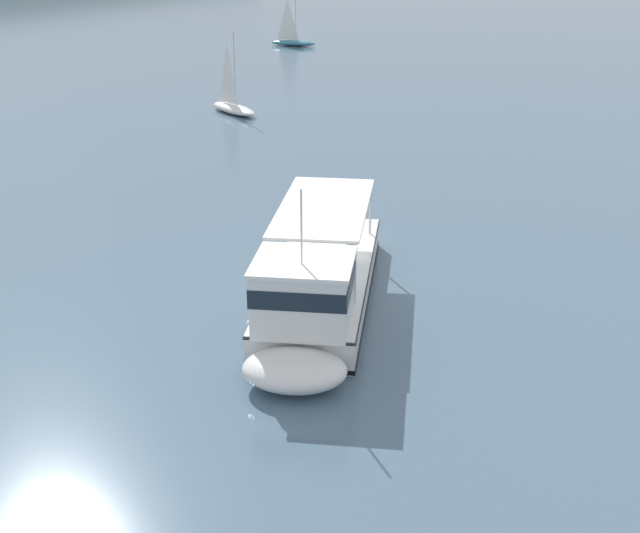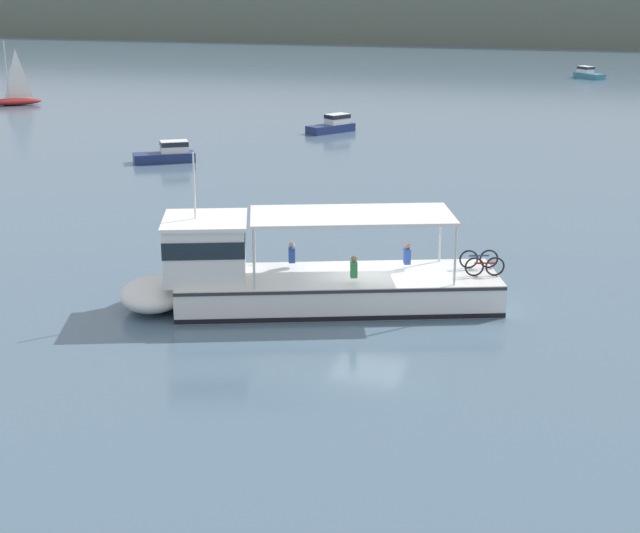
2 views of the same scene
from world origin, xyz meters
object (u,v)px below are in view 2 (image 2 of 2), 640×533
object	(u,v)px
motorboat_near_starboard	(333,124)
sailboat_horizon_west	(13,99)
motorboat_far_left	(168,153)
motorboat_near_port	(588,73)
ferry_main	(290,278)

from	to	relation	value
motorboat_near_starboard	sailboat_horizon_west	bearing A→B (deg)	168.32
motorboat_far_left	motorboat_near_starboard	bearing A→B (deg)	65.38
motorboat_far_left	sailboat_horizon_west	distance (m)	31.23
motorboat_near_port	motorboat_far_left	xyz separation A→B (m)	(-22.45, -57.12, 0.00)
motorboat_far_left	sailboat_horizon_west	world-z (taller)	sailboat_horizon_west
ferry_main	motorboat_far_left	size ratio (longest dim) A/B	3.47
motorboat_far_left	motorboat_near_port	bearing A→B (deg)	68.55
ferry_main	motorboat_near_starboard	size ratio (longest dim) A/B	3.49
ferry_main	motorboat_near_port	bearing A→B (deg)	84.88
motorboat_near_starboard	ferry_main	bearing A→B (deg)	-76.31
motorboat_near_port	motorboat_far_left	distance (m)	61.37
ferry_main	motorboat_far_left	world-z (taller)	ferry_main
motorboat_near_port	sailboat_horizon_west	world-z (taller)	sailboat_horizon_west
ferry_main	motorboat_near_starboard	bearing A→B (deg)	103.69
sailboat_horizon_west	motorboat_far_left	bearing A→B (deg)	-40.00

